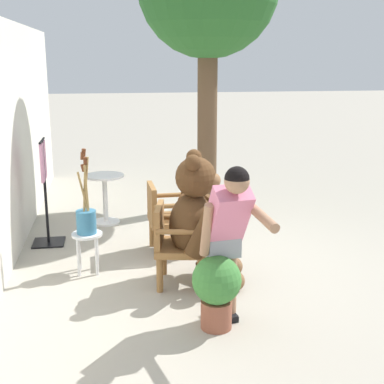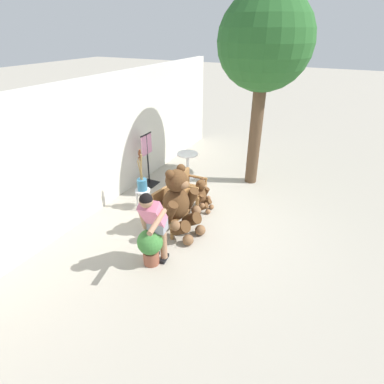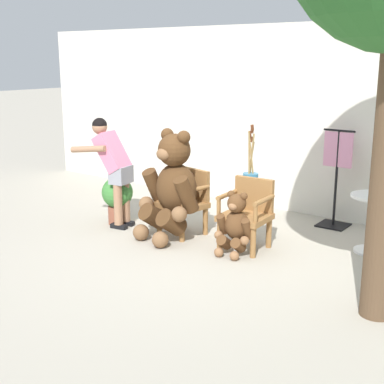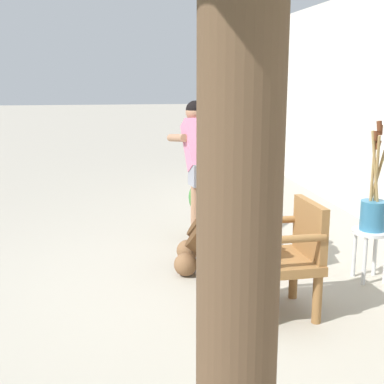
# 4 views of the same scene
# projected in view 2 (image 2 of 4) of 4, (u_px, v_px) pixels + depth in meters

# --- Properties ---
(ground_plane) EXTENTS (60.00, 60.00, 0.00)m
(ground_plane) POSITION_uv_depth(u_px,v_px,m) (202.00, 223.00, 6.34)
(ground_plane) COLOR #A8A091
(back_wall) EXTENTS (10.00, 0.16, 2.80)m
(back_wall) POSITION_uv_depth(u_px,v_px,m) (105.00, 143.00, 6.60)
(back_wall) COLOR silver
(back_wall) RESTS_ON ground
(wooden_chair_left) EXTENTS (0.65, 0.61, 0.86)m
(wooden_chair_left) POSITION_uv_depth(u_px,v_px,m) (169.00, 209.00, 5.95)
(wooden_chair_left) COLOR olive
(wooden_chair_left) RESTS_ON ground
(wooden_chair_right) EXTENTS (0.58, 0.54, 0.86)m
(wooden_chair_right) POSITION_uv_depth(u_px,v_px,m) (190.00, 189.00, 6.70)
(wooden_chair_right) COLOR olive
(wooden_chair_right) RESTS_ON ground
(teddy_bear_large) EXTENTS (0.88, 0.88, 1.43)m
(teddy_bear_large) POSITION_uv_depth(u_px,v_px,m) (179.00, 203.00, 5.72)
(teddy_bear_large) COLOR #4C3019
(teddy_bear_large) RESTS_ON ground
(teddy_bear_small) EXTENTS (0.46, 0.44, 0.77)m
(teddy_bear_small) POSITION_uv_depth(u_px,v_px,m) (202.00, 195.00, 6.63)
(teddy_bear_small) COLOR brown
(teddy_bear_small) RESTS_ON ground
(person_visitor) EXTENTS (0.78, 0.56, 1.51)m
(person_visitor) POSITION_uv_depth(u_px,v_px,m) (154.00, 221.00, 4.83)
(person_visitor) COLOR black
(person_visitor) RESTS_ON ground
(white_stool) EXTENTS (0.34, 0.34, 0.46)m
(white_stool) POSITION_uv_depth(u_px,v_px,m) (143.00, 194.00, 6.72)
(white_stool) COLOR silver
(white_stool) RESTS_ON ground
(brush_bucket) EXTENTS (0.22, 0.22, 0.95)m
(brush_bucket) POSITION_uv_depth(u_px,v_px,m) (142.00, 182.00, 6.58)
(brush_bucket) COLOR teal
(brush_bucket) RESTS_ON white_stool
(round_side_table) EXTENTS (0.56, 0.56, 0.72)m
(round_side_table) POSITION_uv_depth(u_px,v_px,m) (188.00, 163.00, 8.02)
(round_side_table) COLOR white
(round_side_table) RESTS_ON ground
(patio_tree) EXTENTS (2.19, 2.09, 4.41)m
(patio_tree) POSITION_uv_depth(u_px,v_px,m) (268.00, 46.00, 6.53)
(patio_tree) COLOR brown
(patio_tree) RESTS_ON ground
(potted_plant) EXTENTS (0.44, 0.44, 0.68)m
(potted_plant) POSITION_uv_depth(u_px,v_px,m) (150.00, 245.00, 5.09)
(potted_plant) COLOR brown
(potted_plant) RESTS_ON ground
(clothing_display_stand) EXTENTS (0.44, 0.40, 1.36)m
(clothing_display_stand) POSITION_uv_depth(u_px,v_px,m) (148.00, 159.00, 7.58)
(clothing_display_stand) COLOR black
(clothing_display_stand) RESTS_ON ground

